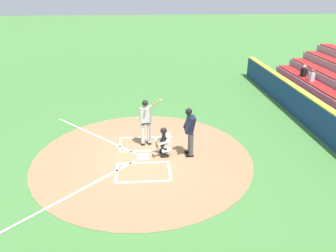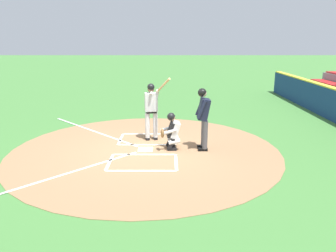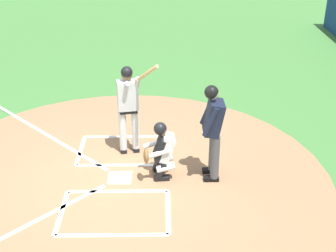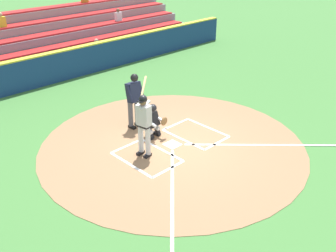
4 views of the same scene
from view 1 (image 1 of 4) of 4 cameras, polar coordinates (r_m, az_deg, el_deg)
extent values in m
plane|color=#427A38|center=(11.95, -4.46, -5.52)|extent=(120.00, 120.00, 0.00)
cylinder|color=#99704C|center=(11.95, -4.46, -5.49)|extent=(8.00, 8.00, 0.01)
cube|color=white|center=(11.95, -4.46, -5.46)|extent=(0.44, 0.44, 0.01)
cube|color=white|center=(11.07, 0.28, -7.96)|extent=(1.20, 0.08, 0.01)
cube|color=white|center=(11.09, -9.12, -8.24)|extent=(1.20, 0.08, 0.01)
cube|color=white|center=(11.56, -4.45, -6.55)|extent=(0.08, 1.80, 0.01)
cube|color=white|center=(10.54, -4.40, -9.85)|extent=(0.08, 1.80, 0.01)
cube|color=white|center=(12.90, -0.49, -3.03)|extent=(1.20, 0.08, 0.01)
cube|color=white|center=(12.91, -8.50, -3.28)|extent=(1.20, 0.08, 0.01)
cube|color=white|center=(12.34, -4.48, -4.43)|extent=(0.08, 1.80, 0.01)
cube|color=white|center=(13.41, -4.51, -2.00)|extent=(0.08, 1.80, 0.01)
cube|color=white|center=(13.99, -13.16, -1.45)|extent=(3.73, 3.73, 0.01)
cube|color=white|center=(10.41, -16.25, -11.38)|extent=(3.73, 3.73, 0.01)
cylinder|color=silver|center=(12.59, -4.53, -1.36)|extent=(0.15, 0.15, 0.84)
cube|color=black|center=(12.83, -4.49, -3.12)|extent=(0.28, 0.16, 0.09)
cylinder|color=silver|center=(12.63, -3.37, -1.23)|extent=(0.15, 0.15, 0.84)
cube|color=black|center=(12.87, -3.36, -2.99)|extent=(0.28, 0.16, 0.09)
cube|color=black|center=(12.42, -4.01, 0.67)|extent=(0.28, 0.37, 0.10)
cube|color=#BCBCBC|center=(12.30, -4.05, 2.00)|extent=(0.31, 0.44, 0.60)
sphere|color=brown|center=(12.17, -4.12, 3.82)|extent=(0.21, 0.21, 0.21)
sphere|color=black|center=(12.13, -4.11, 4.10)|extent=(0.23, 0.23, 0.23)
cube|color=black|center=(12.24, -4.21, 4.11)|extent=(0.14, 0.19, 0.02)
cylinder|color=#BCBCBC|center=(12.15, -4.11, 3.13)|extent=(0.44, 0.16, 0.21)
cylinder|color=#BCBCBC|center=(12.19, -3.14, 3.22)|extent=(0.28, 0.14, 0.29)
cylinder|color=tan|center=(11.78, -2.19, 4.05)|extent=(0.63, 0.47, 0.53)
cylinder|color=tan|center=(12.12, -3.17, 3.40)|extent=(0.10, 0.11, 0.08)
cube|color=black|center=(11.88, -0.55, -5.38)|extent=(0.15, 0.27, 0.09)
cube|color=black|center=(11.80, -0.74, -4.74)|extent=(0.14, 0.25, 0.37)
cylinder|color=silver|center=(11.78, -0.26, -4.36)|extent=(0.18, 0.37, 0.21)
cube|color=black|center=(12.16, -0.80, -4.65)|extent=(0.15, 0.27, 0.09)
cube|color=black|center=(12.08, -0.99, -4.02)|extent=(0.14, 0.25, 0.37)
cylinder|color=silver|center=(12.06, -0.53, -3.65)|extent=(0.18, 0.37, 0.21)
cube|color=silver|center=(11.77, -0.35, -2.53)|extent=(0.43, 0.40, 0.52)
cube|color=black|center=(11.75, -0.88, -2.58)|extent=(0.44, 0.26, 0.46)
sphere|color=#9E7051|center=(11.59, -0.70, -0.92)|extent=(0.21, 0.21, 0.21)
sphere|color=black|center=(11.58, -0.80, -0.84)|extent=(0.24, 0.24, 0.24)
cylinder|color=silver|center=(11.57, -1.01, -3.12)|extent=(0.13, 0.46, 0.20)
cylinder|color=silver|center=(11.93, -1.32, -2.26)|extent=(0.13, 0.46, 0.20)
ellipsoid|color=brown|center=(11.56, -1.99, -3.33)|extent=(0.29, 0.13, 0.28)
cylinder|color=#4C4C51|center=(11.73, 4.16, -3.28)|extent=(0.16, 0.16, 0.86)
cube|color=black|center=(11.94, 3.85, -5.28)|extent=(0.13, 0.28, 0.09)
cylinder|color=#4C4C51|center=(11.98, 3.94, -2.67)|extent=(0.16, 0.16, 0.86)
cube|color=black|center=(12.19, 3.65, -4.64)|extent=(0.13, 0.28, 0.09)
cube|color=#191E33|center=(11.53, 3.96, 0.29)|extent=(0.45, 0.37, 0.66)
sphere|color=beige|center=(11.35, 3.82, 2.46)|extent=(0.22, 0.22, 0.22)
sphere|color=black|center=(11.34, 3.73, 2.55)|extent=(0.25, 0.25, 0.25)
cylinder|color=#191E33|center=(11.29, 3.75, -0.07)|extent=(0.10, 0.29, 0.56)
cylinder|color=#191E33|center=(11.73, 3.39, 0.88)|extent=(0.10, 0.29, 0.56)
sphere|color=white|center=(11.44, 0.11, -6.68)|extent=(0.07, 0.07, 0.07)
cube|color=white|center=(19.47, 24.16, 8.03)|extent=(0.36, 0.22, 0.46)
sphere|color=brown|center=(19.40, 24.33, 8.99)|extent=(0.20, 0.20, 0.20)
cube|color=black|center=(20.25, 23.00, 8.77)|extent=(0.36, 0.22, 0.46)
sphere|color=beige|center=(20.18, 23.16, 9.70)|extent=(0.20, 0.20, 0.20)
camera|label=2|loc=(2.93, 12.85, -41.23)|focal=34.72mm
camera|label=3|loc=(3.24, 8.24, 5.40)|focal=49.75mm
camera|label=4|loc=(19.14, -29.16, 20.97)|focal=41.24mm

